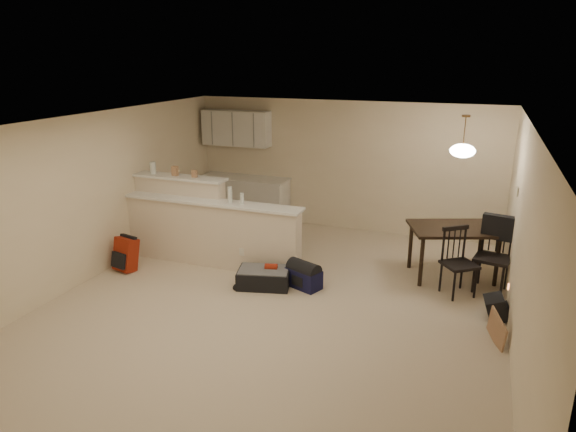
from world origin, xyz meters
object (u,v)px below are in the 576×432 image
at_px(dining_table, 454,233).
at_px(red_backpack, 126,254).
at_px(pendant_lamp, 463,150).
at_px(suitcase, 264,278).
at_px(black_daypack, 496,308).
at_px(dining_chair_far, 493,256).
at_px(dining_chair_near, 460,263).
at_px(navy_duffel, 304,278).

xyz_separation_m(dining_table, red_backpack, (-4.89, -1.57, -0.45)).
height_order(pendant_lamp, suitcase, pendant_lamp).
relative_size(dining_table, black_daypack, 4.54).
bearing_deg(pendant_lamp, dining_table, 14.04).
xyz_separation_m(pendant_lamp, black_daypack, (0.65, -1.18, -1.84)).
bearing_deg(red_backpack, black_daypack, 17.33).
xyz_separation_m(dining_table, suitcase, (-2.58, -1.35, -0.58)).
relative_size(dining_chair_far, red_backpack, 2.05).
relative_size(suitcase, red_backpack, 1.44).
relative_size(red_backpack, black_daypack, 1.59).
height_order(pendant_lamp, dining_chair_near, pendant_lamp).
relative_size(dining_table, suitcase, 1.99).
relative_size(dining_chair_near, suitcase, 1.30).
xyz_separation_m(dining_table, dining_chair_far, (0.57, -0.34, -0.17)).
bearing_deg(dining_chair_near, suitcase, 157.14).
xyz_separation_m(dining_chair_far, red_backpack, (-5.46, -1.23, -0.28)).
height_order(dining_table, black_daypack, dining_table).
bearing_deg(dining_chair_far, dining_table, 160.55).
xyz_separation_m(red_backpack, navy_duffel, (2.88, 0.39, -0.12)).
distance_m(dining_chair_near, suitcase, 2.83).
relative_size(dining_table, dining_chair_near, 1.53).
relative_size(pendant_lamp, dining_chair_near, 0.63).
relative_size(red_backpack, navy_duffel, 1.02).
bearing_deg(navy_duffel, black_daypack, 22.34).
height_order(dining_table, dining_chair_near, dining_chair_near).
xyz_separation_m(dining_chair_far, black_daypack, (0.08, -0.84, -0.40)).
xyz_separation_m(navy_duffel, black_daypack, (2.66, 0.00, 0.01)).
distance_m(suitcase, black_daypack, 3.24).
height_order(red_backpack, black_daypack, red_backpack).
distance_m(suitcase, red_backpack, 2.32).
bearing_deg(red_backpack, suitcase, 18.62).
height_order(dining_table, red_backpack, dining_table).
height_order(dining_chair_far, red_backpack, dining_chair_far).
xyz_separation_m(dining_table, pendant_lamp, (-0.00, -0.00, 1.28)).
distance_m(dining_table, red_backpack, 5.15).
distance_m(red_backpack, black_daypack, 5.55).
height_order(pendant_lamp, navy_duffel, pendant_lamp).
relative_size(dining_table, pendant_lamp, 2.45).
distance_m(dining_chair_near, navy_duffel, 2.24).
bearing_deg(dining_chair_far, red_backpack, -156.06).
bearing_deg(dining_chair_far, suitcase, -150.90).
bearing_deg(black_daypack, pendant_lamp, 21.25).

